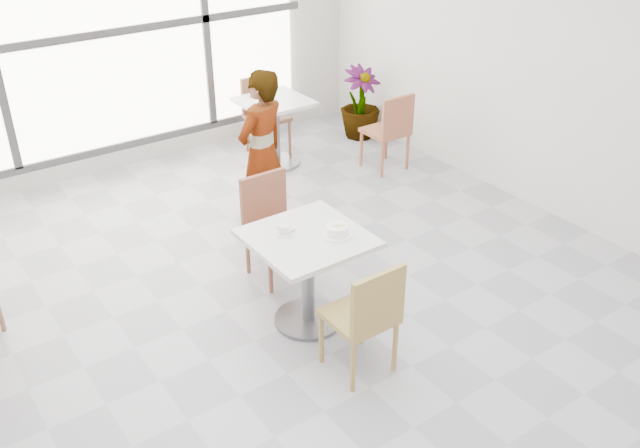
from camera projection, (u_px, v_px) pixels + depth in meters
floor at (297, 323)px, 5.27m from camera, size 7.00×7.00×0.00m
wall_back at (103, 31)px, 7.02m from camera, size 6.00×0.00×6.00m
wall_right at (580, 63)px, 6.04m from camera, size 0.00×7.00×7.00m
window at (106, 33)px, 6.97m from camera, size 4.60×0.07×2.52m
main_table at (308, 263)px, 5.03m from camera, size 0.80×0.80×0.75m
chair_near at (367, 313)px, 4.54m from camera, size 0.42×0.42×0.87m
chair_far at (271, 219)px, 5.65m from camera, size 0.42×0.42×0.87m
oatmeal_bowl at (337, 230)px, 4.90m from camera, size 0.21×0.21×0.09m
coffee_cup at (284, 230)px, 4.93m from camera, size 0.16×0.13×0.07m
person at (262, 153)px, 6.16m from camera, size 0.64×0.53×1.53m
bg_table_right at (275, 123)px, 7.57m from camera, size 0.70×0.70×0.75m
bg_chair_right_near at (390, 127)px, 7.42m from camera, size 0.42×0.42×0.87m
bg_chair_right_far at (263, 110)px, 7.89m from camera, size 0.42×0.42×0.87m
plant_right at (360, 103)px, 8.31m from camera, size 0.51×0.51×0.86m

